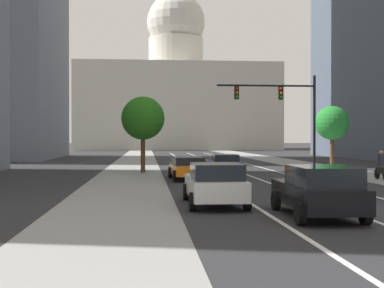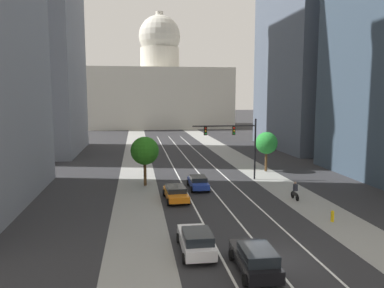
# 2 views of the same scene
# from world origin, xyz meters

# --- Properties ---
(ground_plane) EXTENTS (400.00, 400.00, 0.00)m
(ground_plane) POSITION_xyz_m (0.00, 40.00, 0.00)
(ground_plane) COLOR #2B2B2D
(sidewalk_left) EXTENTS (4.31, 130.00, 0.01)m
(sidewalk_left) POSITION_xyz_m (-7.73, 35.00, 0.01)
(sidewalk_left) COLOR gray
(sidewalk_left) RESTS_ON ground
(sidewalk_right) EXTENTS (4.31, 130.00, 0.01)m
(sidewalk_right) POSITION_xyz_m (7.73, 35.00, 0.01)
(sidewalk_right) COLOR gray
(sidewalk_right) RESTS_ON ground
(lane_stripe_left) EXTENTS (0.16, 90.00, 0.01)m
(lane_stripe_left) POSITION_xyz_m (-2.79, 25.00, 0.01)
(lane_stripe_left) COLOR white
(lane_stripe_left) RESTS_ON ground
(lane_stripe_center) EXTENTS (0.16, 90.00, 0.01)m
(lane_stripe_center) POSITION_xyz_m (0.00, 25.00, 0.01)
(lane_stripe_center) COLOR white
(lane_stripe_center) RESTS_ON ground
(lane_stripe_right) EXTENTS (0.16, 90.00, 0.01)m
(lane_stripe_right) POSITION_xyz_m (2.79, 25.00, 0.01)
(lane_stripe_right) COLOR white
(lane_stripe_right) RESTS_ON ground
(office_tower_far_right) EXTENTS (16.88, 24.82, 43.55)m
(office_tower_far_right) POSITION_xyz_m (25.63, 46.57, 21.81)
(office_tower_far_right) COLOR #4C5666
(office_tower_far_right) RESTS_ON ground
(capitol_building) EXTENTS (42.54, 25.77, 35.73)m
(capitol_building) POSITION_xyz_m (0.00, 100.91, 11.39)
(capitol_building) COLOR beige
(capitol_building) RESTS_ON ground
(car_orange) EXTENTS (2.23, 4.84, 1.32)m
(car_orange) POSITION_xyz_m (-4.18, 13.73, 0.72)
(car_orange) COLOR orange
(car_orange) RESTS_ON ground
(car_black) EXTENTS (2.18, 4.66, 1.60)m
(car_black) POSITION_xyz_m (-1.40, -1.55, 0.84)
(car_black) COLOR black
(car_black) RESTS_ON ground
(car_blue) EXTENTS (2.01, 4.63, 1.35)m
(car_blue) POSITION_xyz_m (-1.39, 17.83, 0.72)
(car_blue) COLOR #1E389E
(car_blue) RESTS_ON ground
(car_white) EXTENTS (2.08, 4.78, 1.55)m
(car_white) POSITION_xyz_m (-4.18, 1.61, 0.80)
(car_white) COLOR silver
(car_white) RESTS_ON ground
(traffic_signal_mast) EXTENTS (7.45, 0.39, 7.12)m
(traffic_signal_mast) POSITION_xyz_m (3.63, 21.26, 4.93)
(traffic_signal_mast) COLOR black
(traffic_signal_mast) RESTS_ON ground
(fire_hydrant) EXTENTS (0.26, 0.35, 0.91)m
(fire_hydrant) POSITION_xyz_m (7.21, 5.84, 0.46)
(fire_hydrant) COLOR yellow
(fire_hydrant) RESTS_ON ground
(cyclist) EXTENTS (0.37, 1.70, 1.72)m
(cyclist) POSITION_xyz_m (6.95, 12.26, 0.85)
(cyclist) COLOR black
(cyclist) RESTS_ON ground
(street_tree_far_right) EXTENTS (2.83, 2.83, 5.13)m
(street_tree_far_right) POSITION_xyz_m (8.84, 25.71, 3.68)
(street_tree_far_right) COLOR #51381E
(street_tree_far_right) RESTS_ON ground
(street_tree_near_left) EXTENTS (3.05, 3.05, 5.37)m
(street_tree_near_left) POSITION_xyz_m (-6.88, 20.06, 3.82)
(street_tree_near_left) COLOR #51381E
(street_tree_near_left) RESTS_ON ground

